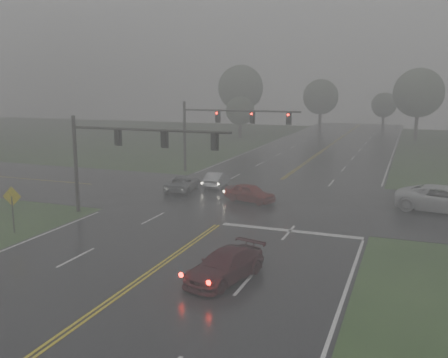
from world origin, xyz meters
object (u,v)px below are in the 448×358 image
at_px(pickup_white, 444,212).
at_px(signal_gantry_near, 119,147).
at_px(sedan_maroon, 225,280).
at_px(sedan_silver, 217,187).
at_px(car_grey, 183,191).
at_px(sedan_red, 250,202).
at_px(signal_gantry_far, 218,124).

xyz_separation_m(pickup_white, signal_gantry_near, (-20.03, -8.72, 4.60)).
xyz_separation_m(sedan_maroon, signal_gantry_near, (-10.28, 7.80, 4.60)).
relative_size(sedan_silver, signal_gantry_near, 0.34).
distance_m(sedan_maroon, car_grey, 19.32).
bearing_deg(car_grey, sedan_maroon, 113.96).
height_order(sedan_silver, car_grey, sedan_silver).
bearing_deg(pickup_white, sedan_red, 108.02).
bearing_deg(pickup_white, sedan_silver, 92.51).
xyz_separation_m(sedan_red, pickup_white, (13.32, 1.84, 0.00)).
bearing_deg(pickup_white, signal_gantry_far, 77.07).
bearing_deg(sedan_maroon, sedan_red, 118.13).
relative_size(sedan_red, sedan_silver, 1.02).
relative_size(sedan_maroon, sedan_silver, 1.18).
relative_size(sedan_red, car_grey, 0.91).
height_order(sedan_maroon, car_grey, sedan_maroon).
bearing_deg(sedan_red, sedan_maroon, -149.65).
height_order(signal_gantry_near, signal_gantry_far, signal_gantry_far).
bearing_deg(car_grey, pickup_white, 172.80).
xyz_separation_m(sedan_silver, signal_gantry_far, (-2.25, 6.11, 4.87)).
height_order(sedan_maroon, sedan_red, sedan_red).
height_order(pickup_white, signal_gantry_far, signal_gantry_far).
bearing_deg(sedan_maroon, signal_gantry_near, 157.23).
bearing_deg(sedan_maroon, pickup_white, 73.90).
height_order(sedan_silver, pickup_white, pickup_white).
distance_m(sedan_silver, car_grey, 3.15).
relative_size(sedan_silver, pickup_white, 0.61).
height_order(sedan_red, sedan_silver, sedan_red).
bearing_deg(signal_gantry_near, signal_gantry_far, 89.53).
distance_m(sedan_maroon, sedan_red, 15.11).
distance_m(sedan_silver, signal_gantry_far, 8.13).
bearing_deg(car_grey, signal_gantry_near, 80.90).
relative_size(sedan_maroon, car_grey, 1.05).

